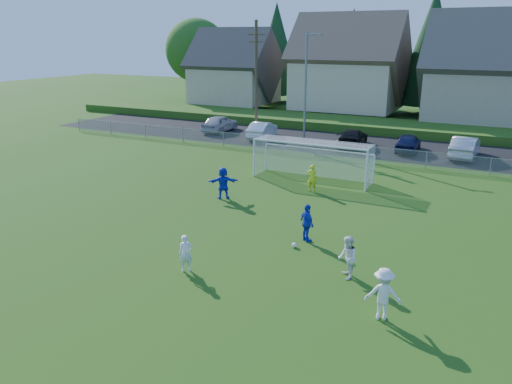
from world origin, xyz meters
TOP-DOWN VIEW (x-y plane):
  - ground at (0.00, 0.00)m, footprint 160.00×160.00m
  - asphalt_lot at (0.00, 27.50)m, footprint 60.00×60.00m
  - grass_embankment at (0.00, 35.00)m, footprint 70.00×6.00m
  - soccer_ball at (3.05, 5.59)m, footprint 0.22×0.22m
  - player_white_a at (0.17, 1.66)m, footprint 0.63×0.62m
  - player_white_b at (5.87, 3.87)m, footprint 0.92×1.00m
  - player_white_c at (7.71, 1.63)m, footprint 1.26×0.90m
  - player_blue_a at (3.26, 6.49)m, footprint 1.04×0.96m
  - player_blue_b at (-3.10, 10.13)m, footprint 1.68×1.36m
  - goalkeeper at (0.85, 13.60)m, footprint 0.64×0.47m
  - car_a at (-13.68, 27.64)m, footprint 1.97×4.67m
  - car_b at (-8.71, 26.62)m, footprint 2.12×4.59m
  - car_d at (-0.58, 26.84)m, footprint 2.58×5.12m
  - car_e at (3.88, 26.86)m, footprint 1.93×4.27m
  - car_f at (8.03, 26.67)m, footprint 1.88×4.89m
  - soccer_goal at (0.00, 16.05)m, footprint 7.42×1.90m
  - chainlink_fence at (0.00, 22.00)m, footprint 52.06×0.06m
  - streetlight at (-4.45, 26.00)m, footprint 1.38×0.18m
  - utility_pole at (-9.50, 27.00)m, footprint 1.60×0.26m
  - houses_row at (1.97, 42.46)m, footprint 53.90×11.45m
  - tree_row at (1.04, 48.74)m, footprint 65.98×12.36m

SIDE VIEW (x-z plane):
  - ground at x=0.00m, z-range 0.00..0.00m
  - asphalt_lot at x=0.00m, z-range 0.01..0.01m
  - soccer_ball at x=3.05m, z-range 0.00..0.22m
  - grass_embankment at x=0.00m, z-range 0.00..0.80m
  - chainlink_fence at x=0.00m, z-range 0.03..1.23m
  - car_e at x=3.88m, z-range 0.00..1.42m
  - car_d at x=-0.58m, z-range 0.00..1.43m
  - car_b at x=-8.71m, z-range 0.00..1.46m
  - player_white_a at x=0.17m, z-range 0.00..1.47m
  - car_a at x=-13.68m, z-range 0.00..1.58m
  - car_f at x=8.03m, z-range 0.00..1.59m
  - goalkeeper at x=0.85m, z-range 0.00..1.61m
  - player_white_b at x=5.87m, z-range 0.00..1.66m
  - player_blue_a at x=3.26m, z-range 0.00..1.71m
  - player_white_c at x=7.71m, z-range 0.00..1.76m
  - player_blue_b at x=-3.10m, z-range 0.00..1.79m
  - soccer_goal at x=0.00m, z-range 0.38..2.88m
  - streetlight at x=-4.45m, z-range 0.34..9.34m
  - utility_pole at x=-9.50m, z-range 0.15..10.15m
  - tree_row at x=1.04m, z-range 0.01..13.81m
  - houses_row at x=1.97m, z-range 0.69..13.97m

